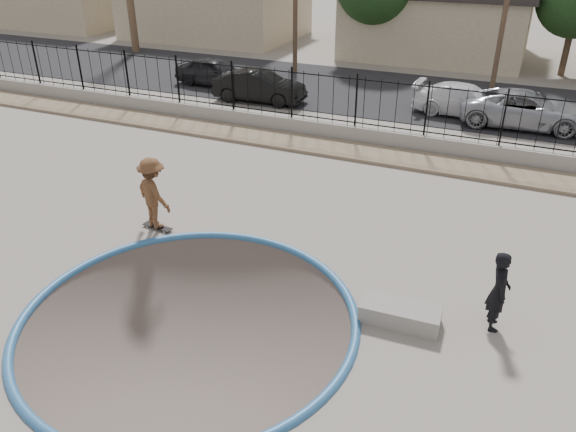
{
  "coord_description": "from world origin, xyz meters",
  "views": [
    {
      "loc": [
        5.51,
        -8.63,
        7.29
      ],
      "look_at": [
        0.93,
        2.0,
        1.12
      ],
      "focal_mm": 35.0,
      "sensor_mm": 36.0,
      "label": 1
    }
  ],
  "objects_px": {
    "videographer": "(499,291)",
    "car_c": "(466,100)",
    "concrete_ledge": "(400,314)",
    "car_d": "(526,109)",
    "car_a": "(215,71)",
    "skateboard": "(158,227)",
    "car_b": "(259,86)",
    "skater": "(154,197)"
  },
  "relations": [
    {
      "from": "car_c",
      "to": "car_d",
      "type": "distance_m",
      "value": 2.39
    },
    {
      "from": "car_d",
      "to": "car_b",
      "type": "bearing_deg",
      "value": 93.26
    },
    {
      "from": "videographer",
      "to": "car_c",
      "type": "xyz_separation_m",
      "value": [
        -2.44,
        13.77,
        -0.2
      ]
    },
    {
      "from": "concrete_ledge",
      "to": "car_d",
      "type": "xyz_separation_m",
      "value": [
        1.62,
        13.84,
        0.52
      ]
    },
    {
      "from": "skateboard",
      "to": "car_a",
      "type": "bearing_deg",
      "value": 119.97
    },
    {
      "from": "car_c",
      "to": "car_d",
      "type": "bearing_deg",
      "value": -100.87
    },
    {
      "from": "car_b",
      "to": "car_d",
      "type": "bearing_deg",
      "value": -87.55
    },
    {
      "from": "skateboard",
      "to": "car_c",
      "type": "bearing_deg",
      "value": 71.28
    },
    {
      "from": "concrete_ledge",
      "to": "car_b",
      "type": "xyz_separation_m",
      "value": [
        -9.36,
        12.78,
        0.51
      ]
    },
    {
      "from": "car_d",
      "to": "concrete_ledge",
      "type": "bearing_deg",
      "value": 171.08
    },
    {
      "from": "car_d",
      "to": "skater",
      "type": "bearing_deg",
      "value": 143.89
    },
    {
      "from": "videographer",
      "to": "car_a",
      "type": "xyz_separation_m",
      "value": [
        -14.29,
        13.77,
        -0.15
      ]
    },
    {
      "from": "car_a",
      "to": "car_b",
      "type": "bearing_deg",
      "value": -114.51
    },
    {
      "from": "car_b",
      "to": "car_c",
      "type": "height_order",
      "value": "car_b"
    },
    {
      "from": "skater",
      "to": "car_d",
      "type": "xyz_separation_m",
      "value": [
        8.42,
        12.55,
        -0.23
      ]
    },
    {
      "from": "videographer",
      "to": "concrete_ledge",
      "type": "relative_size",
      "value": 1.07
    },
    {
      "from": "car_c",
      "to": "concrete_ledge",
      "type": "bearing_deg",
      "value": -174.93
    },
    {
      "from": "videographer",
      "to": "car_d",
      "type": "height_order",
      "value": "videographer"
    },
    {
      "from": "concrete_ledge",
      "to": "car_d",
      "type": "bearing_deg",
      "value": 83.31
    },
    {
      "from": "skater",
      "to": "car_d",
      "type": "relative_size",
      "value": 0.39
    },
    {
      "from": "concrete_ledge",
      "to": "skater",
      "type": "bearing_deg",
      "value": 169.23
    },
    {
      "from": "skateboard",
      "to": "car_a",
      "type": "xyz_separation_m",
      "value": [
        -5.75,
        13.09,
        0.64
      ]
    },
    {
      "from": "skateboard",
      "to": "car_b",
      "type": "xyz_separation_m",
      "value": [
        -2.56,
        11.49,
        0.65
      ]
    },
    {
      "from": "videographer",
      "to": "car_b",
      "type": "height_order",
      "value": "videographer"
    },
    {
      "from": "videographer",
      "to": "car_d",
      "type": "xyz_separation_m",
      "value": [
        -0.12,
        13.23,
        -0.14
      ]
    },
    {
      "from": "skater",
      "to": "car_c",
      "type": "bearing_deg",
      "value": -92.56
    },
    {
      "from": "skateboard",
      "to": "car_c",
      "type": "xyz_separation_m",
      "value": [
        6.1,
        13.09,
        0.6
      ]
    },
    {
      "from": "skateboard",
      "to": "car_d",
      "type": "bearing_deg",
      "value": 62.38
    },
    {
      "from": "concrete_ledge",
      "to": "car_b",
      "type": "height_order",
      "value": "car_b"
    },
    {
      "from": "car_b",
      "to": "videographer",
      "type": "bearing_deg",
      "value": -140.66
    },
    {
      "from": "skater",
      "to": "car_a",
      "type": "relative_size",
      "value": 0.48
    },
    {
      "from": "skateboard",
      "to": "car_c",
      "type": "distance_m",
      "value": 14.45
    },
    {
      "from": "car_a",
      "to": "car_b",
      "type": "xyz_separation_m",
      "value": [
        3.18,
        -1.6,
        0.0
      ]
    },
    {
      "from": "car_d",
      "to": "car_c",
      "type": "bearing_deg",
      "value": 74.62
    },
    {
      "from": "car_a",
      "to": "car_c",
      "type": "height_order",
      "value": "car_a"
    },
    {
      "from": "skateboard",
      "to": "car_b",
      "type": "relative_size",
      "value": 0.22
    },
    {
      "from": "videographer",
      "to": "concrete_ledge",
      "type": "xyz_separation_m",
      "value": [
        -1.74,
        -0.61,
        -0.66
      ]
    },
    {
      "from": "car_a",
      "to": "car_c",
      "type": "xyz_separation_m",
      "value": [
        11.85,
        0.0,
        -0.05
      ]
    },
    {
      "from": "car_a",
      "to": "car_d",
      "type": "xyz_separation_m",
      "value": [
        14.17,
        -0.54,
        0.01
      ]
    },
    {
      "from": "car_a",
      "to": "videographer",
      "type": "bearing_deg",
      "value": -131.77
    },
    {
      "from": "skateboard",
      "to": "videographer",
      "type": "xyz_separation_m",
      "value": [
        8.54,
        -0.68,
        0.8
      ]
    },
    {
      "from": "videographer",
      "to": "concrete_ledge",
      "type": "bearing_deg",
      "value": 98.08
    }
  ]
}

